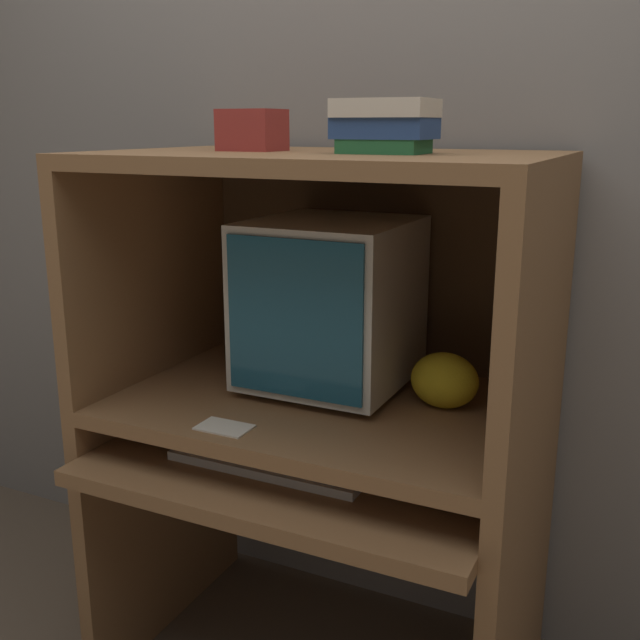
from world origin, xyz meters
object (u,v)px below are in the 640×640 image
(keyboard, at_px, (272,461))
(snack_bag, at_px, (445,380))
(book_stack, at_px, (385,125))
(mouse, at_px, (393,481))
(storage_box, at_px, (252,130))
(crt_monitor, at_px, (330,303))

(keyboard, height_order, snack_bag, snack_bag)
(book_stack, bearing_deg, snack_bag, 36.64)
(mouse, relative_size, book_stack, 0.37)
(book_stack, xyz_separation_m, storage_box, (-0.33, 0.02, -0.01))
(keyboard, bearing_deg, crt_monitor, 84.40)
(storage_box, bearing_deg, book_stack, -3.83)
(keyboard, bearing_deg, storage_box, 127.95)
(storage_box, bearing_deg, mouse, -20.44)
(keyboard, distance_m, mouse, 0.29)
(mouse, bearing_deg, snack_bag, 80.19)
(crt_monitor, bearing_deg, book_stack, -31.88)
(mouse, xyz_separation_m, storage_box, (-0.42, 0.16, 0.72))
(crt_monitor, relative_size, keyboard, 0.90)
(crt_monitor, bearing_deg, storage_box, -151.66)
(crt_monitor, bearing_deg, snack_bag, -3.06)
(crt_monitor, relative_size, mouse, 5.59)
(mouse, bearing_deg, storage_box, 159.56)
(snack_bag, bearing_deg, mouse, -99.81)
(crt_monitor, height_order, snack_bag, crt_monitor)
(mouse, distance_m, snack_bag, 0.28)
(keyboard, xyz_separation_m, storage_box, (-0.13, 0.17, 0.72))
(snack_bag, bearing_deg, book_stack, -143.36)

